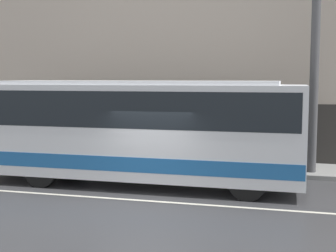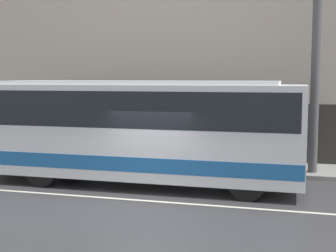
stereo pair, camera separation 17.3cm
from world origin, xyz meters
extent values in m
plane|color=#38383A|center=(0.00, 0.00, 0.00)|extent=(60.00, 60.00, 0.00)
cube|color=gray|center=(0.00, 5.25, 0.08)|extent=(60.00, 2.49, 0.16)
cube|color=#B7A899|center=(0.00, 6.64, 4.93)|extent=(60.00, 0.30, 9.86)
cube|color=#2D2B28|center=(0.00, 6.48, 1.23)|extent=(60.00, 0.06, 2.46)
cube|color=beige|center=(0.00, 0.00, 0.00)|extent=(54.00, 0.14, 0.01)
cube|color=silver|center=(-0.86, 1.89, 1.81)|extent=(10.51, 2.58, 2.91)
cube|color=#1E5999|center=(-0.86, 1.89, 0.90)|extent=(10.46, 2.60, 0.45)
cube|color=black|center=(-0.86, 1.89, 2.53)|extent=(10.20, 2.60, 1.11)
cube|color=orange|center=(4.34, 1.89, 3.07)|extent=(0.12, 1.93, 0.28)
cube|color=silver|center=(-0.86, 1.89, 3.32)|extent=(8.94, 2.19, 0.12)
cylinder|color=black|center=(2.79, 0.76, 0.54)|extent=(1.08, 0.28, 1.08)
cylinder|color=black|center=(2.79, 3.02, 0.54)|extent=(1.08, 0.28, 1.08)
cylinder|color=black|center=(-3.72, 0.76, 0.54)|extent=(1.08, 0.28, 1.08)
cylinder|color=black|center=(-3.72, 3.02, 0.54)|extent=(1.08, 0.28, 1.08)
cylinder|color=#4C4C4F|center=(4.70, 4.69, 4.55)|extent=(0.31, 0.31, 8.78)
cylinder|color=#333338|center=(-4.10, 4.98, 0.84)|extent=(0.36, 0.36, 1.37)
sphere|color=tan|center=(-4.10, 4.98, 1.65)|extent=(0.25, 0.25, 0.25)
camera|label=1|loc=(3.90, -12.40, 3.49)|focal=50.00mm
camera|label=2|loc=(4.07, -12.35, 3.49)|focal=50.00mm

